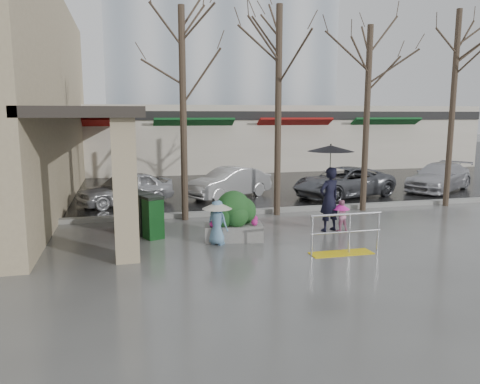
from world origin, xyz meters
name	(u,v)px	position (x,y,z in m)	size (l,w,h in m)	color
ground	(277,244)	(0.00, 0.00, 0.00)	(120.00, 120.00, 0.00)	#51514F
street_asphalt	(180,163)	(0.00, 22.00, 0.01)	(120.00, 36.00, 0.01)	black
curb	(241,212)	(0.00, 4.00, 0.07)	(120.00, 0.30, 0.15)	gray
canopy_slab	(99,110)	(-4.80, 8.00, 3.62)	(2.80, 18.00, 0.25)	#2D2823
pillar_front	(125,188)	(-3.90, -0.50, 1.75)	(0.55, 0.55, 3.50)	tan
pillar_back	(124,162)	(-3.90, 6.00, 1.75)	(0.55, 0.55, 3.50)	tan
storefront_row	(218,137)	(2.00, 17.97, 2.01)	(34.00, 6.74, 4.00)	beige
office_tower	(212,8)	(4.00, 30.00, 12.50)	(18.00, 12.00, 25.00)	#8C99A8
handrail	(344,239)	(1.36, -1.20, 0.38)	(1.90, 0.50, 1.03)	yellow
tree_west	(182,62)	(-2.00, 3.60, 5.08)	(3.20, 3.20, 6.80)	#382B21
tree_midwest	(279,60)	(1.20, 3.60, 5.23)	(3.20, 3.20, 7.00)	#382B21
tree_mideast	(369,74)	(4.50, 3.60, 4.86)	(3.20, 3.20, 6.50)	#382B21
tree_east	(456,61)	(8.00, 3.60, 5.38)	(3.20, 3.20, 7.20)	#382B21
woman	(330,181)	(1.97, 1.04, 1.50)	(1.38, 1.38, 2.61)	black
child_pink	(341,213)	(2.31, 0.95, 0.54)	(0.54, 0.54, 0.94)	pink
child_blue	(217,217)	(-1.55, 0.37, 0.74)	(0.81, 0.81, 1.21)	#6793B8
planter	(234,217)	(-1.02, 0.73, 0.66)	(1.69, 1.04, 1.39)	slate
news_boxes	(140,212)	(-3.50, 2.20, 0.61)	(1.29, 2.19, 1.21)	#0C3812
car_a	(125,188)	(-3.90, 6.82, 0.63)	(1.49, 3.70, 1.26)	silver
car_b	(229,183)	(0.34, 7.38, 0.63)	(1.33, 3.82, 1.26)	silver
car_c	(343,182)	(5.06, 6.33, 0.63)	(2.09, 4.53, 1.26)	slate
car_d	(439,177)	(10.09, 6.82, 0.63)	(1.77, 4.34, 1.26)	#BCBBC0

